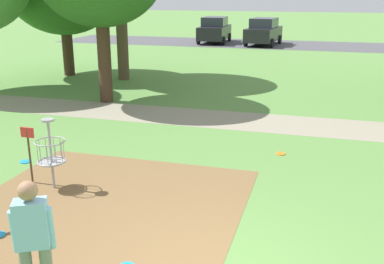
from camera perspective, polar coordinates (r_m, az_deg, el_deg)
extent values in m
cube|color=brown|center=(8.41, -10.46, -8.80)|extent=(4.79, 4.48, 0.01)
cylinder|color=#9E9EA3|center=(9.05, -17.25, -2.79)|extent=(0.05, 0.05, 1.35)
cylinder|color=#9E9EA3|center=(8.84, -17.65, 1.44)|extent=(0.24, 0.24, 0.04)
torus|color=#9E9EA3|center=(8.96, -17.41, -1.14)|extent=(0.58, 0.58, 0.02)
torus|color=#9E9EA3|center=(9.09, -17.18, -3.53)|extent=(0.55, 0.55, 0.03)
cylinder|color=#9E9EA3|center=(9.10, -17.17, -3.65)|extent=(0.48, 0.48, 0.02)
cylinder|color=gray|center=(8.90, -16.00, -2.50)|extent=(0.01, 0.01, 0.40)
cylinder|color=gray|center=(9.04, -15.79, -2.18)|extent=(0.01, 0.01, 0.40)
cylinder|color=gray|center=(9.17, -16.15, -1.94)|extent=(0.01, 0.01, 0.40)
cylinder|color=gray|center=(9.24, -16.92, -1.85)|extent=(0.01, 0.01, 0.40)
cylinder|color=gray|center=(9.24, -17.83, -1.94)|extent=(0.01, 0.01, 0.40)
cylinder|color=gray|center=(9.16, -18.54, -2.19)|extent=(0.01, 0.01, 0.40)
cylinder|color=gray|center=(9.02, -18.80, -2.50)|extent=(0.01, 0.01, 0.40)
cylinder|color=gray|center=(8.89, -18.47, -2.76)|extent=(0.01, 0.01, 0.40)
cylinder|color=gray|center=(8.81, -17.68, -2.86)|extent=(0.01, 0.01, 0.40)
cylinder|color=gray|center=(8.81, -16.73, -2.76)|extent=(0.01, 0.01, 0.40)
cylinder|color=#4C3823|center=(9.47, -19.66, -2.94)|extent=(0.04, 0.04, 1.10)
cube|color=red|center=(9.32, -19.97, -0.05)|extent=(0.28, 0.03, 0.20)
cube|color=#84B7D1|center=(5.43, -19.48, -10.80)|extent=(0.42, 0.36, 0.56)
sphere|color=#9E7051|center=(5.26, -19.92, -6.94)|extent=(0.22, 0.22, 0.22)
cylinder|color=#84B7D1|center=(5.52, -21.34, -11.52)|extent=(0.15, 0.19, 0.55)
cylinder|color=#84B7D1|center=(5.46, -17.37, -11.42)|extent=(0.15, 0.19, 0.55)
cylinder|color=orange|center=(5.69, -19.00, -12.01)|extent=(0.22, 0.22, 0.02)
cylinder|color=#1E93DB|center=(10.83, -20.18, -3.51)|extent=(0.24, 0.24, 0.02)
cylinder|color=orange|center=(10.86, 11.05, -2.68)|extent=(0.22, 0.22, 0.02)
cylinder|color=#422D1E|center=(21.31, -15.27, 9.60)|extent=(0.47, 0.47, 2.03)
cylinder|color=brown|center=(19.76, -8.72, 11.09)|extent=(0.47, 0.47, 3.16)
cylinder|color=#422D1E|center=(15.74, -10.90, 8.58)|extent=(0.45, 0.45, 2.70)
cube|color=#4C4C51|center=(33.17, 14.04, 10.50)|extent=(36.00, 6.00, 0.01)
cube|color=black|center=(33.82, 2.84, 12.38)|extent=(1.97, 4.27, 0.90)
cube|color=#2D333D|center=(33.76, 2.86, 13.69)|extent=(1.67, 2.25, 0.64)
cylinder|color=black|center=(35.31, 1.77, 11.87)|extent=(0.20, 0.61, 0.60)
cylinder|color=black|center=(34.98, 4.72, 11.77)|extent=(0.20, 0.61, 0.60)
cylinder|color=black|center=(32.78, 0.81, 11.46)|extent=(0.20, 0.61, 0.60)
cylinder|color=black|center=(32.43, 3.97, 11.35)|extent=(0.20, 0.61, 0.60)
cube|color=black|center=(32.72, 8.95, 12.03)|extent=(2.22, 4.36, 0.90)
cube|color=#2D333D|center=(32.66, 9.02, 13.38)|extent=(1.80, 2.33, 0.64)
cylinder|color=black|center=(34.24, 7.94, 11.55)|extent=(0.24, 0.62, 0.60)
cylinder|color=black|center=(33.85, 10.95, 11.34)|extent=(0.24, 0.62, 0.60)
cylinder|color=black|center=(31.73, 6.75, 11.14)|extent=(0.24, 0.62, 0.60)
cylinder|color=black|center=(31.31, 9.99, 10.92)|extent=(0.24, 0.62, 0.60)
cube|color=gray|center=(13.33, 10.14, 1.10)|extent=(40.00, 1.97, 0.00)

